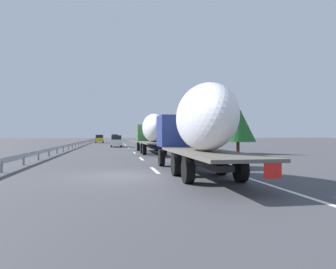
# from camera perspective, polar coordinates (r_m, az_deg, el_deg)

# --- Properties ---
(ground_plane) EXTENTS (260.00, 260.00, 0.00)m
(ground_plane) POSITION_cam_1_polar(r_m,az_deg,el_deg) (55.41, -9.21, -2.01)
(ground_plane) COLOR #424247
(lane_stripe_0) EXTENTS (3.20, 0.20, 0.01)m
(lane_stripe_0) POSITION_cam_1_polar(r_m,az_deg,el_deg) (17.62, -2.36, -6.31)
(lane_stripe_0) COLOR white
(lane_stripe_0) RESTS_ON ground_plane
(lane_stripe_1) EXTENTS (3.20, 0.20, 0.01)m
(lane_stripe_1) POSITION_cam_1_polar(r_m,az_deg,el_deg) (25.87, -4.70, -4.29)
(lane_stripe_1) COLOR white
(lane_stripe_1) RESTS_ON ground_plane
(lane_stripe_2) EXTENTS (3.20, 0.20, 0.01)m
(lane_stripe_2) POSITION_cam_1_polar(r_m,az_deg,el_deg) (34.45, -5.94, -3.23)
(lane_stripe_2) COLOR white
(lane_stripe_2) RESTS_ON ground_plane
(lane_stripe_3) EXTENTS (3.20, 0.20, 0.01)m
(lane_stripe_3) POSITION_cam_1_polar(r_m,az_deg,el_deg) (47.22, -6.94, -2.36)
(lane_stripe_3) COLOR white
(lane_stripe_3) RESTS_ON ground_plane
(lane_stripe_4) EXTENTS (3.20, 0.20, 0.01)m
(lane_stripe_4) POSITION_cam_1_polar(r_m,az_deg,el_deg) (59.43, -7.50, -1.87)
(lane_stripe_4) COLOR white
(lane_stripe_4) RESTS_ON ground_plane
(lane_stripe_5) EXTENTS (3.20, 0.20, 0.01)m
(lane_stripe_5) POSITION_cam_1_polar(r_m,az_deg,el_deg) (62.70, -7.61, -1.78)
(lane_stripe_5) COLOR white
(lane_stripe_5) RESTS_ON ground_plane
(lane_stripe_6) EXTENTS (3.20, 0.20, 0.01)m
(lane_stripe_6) POSITION_cam_1_polar(r_m,az_deg,el_deg) (71.74, -7.87, -1.55)
(lane_stripe_6) COLOR white
(lane_stripe_6) RESTS_ON ground_plane
(edge_line_right) EXTENTS (110.00, 0.20, 0.01)m
(edge_line_right) POSITION_cam_1_polar(r_m,az_deg,el_deg) (60.69, -4.04, -1.83)
(edge_line_right) COLOR white
(edge_line_right) RESTS_ON ground_plane
(truck_lead) EXTENTS (14.16, 2.55, 4.04)m
(truck_lead) POSITION_cam_1_polar(r_m,az_deg,el_deg) (33.80, -2.81, 0.66)
(truck_lead) COLOR #387038
(truck_lead) RESTS_ON ground_plane
(truck_trailing) EXTENTS (13.09, 2.55, 4.21)m
(truck_trailing) POSITION_cam_1_polar(r_m,az_deg,el_deg) (15.72, 5.18, 1.66)
(truck_trailing) COLOR navy
(truck_trailing) RESTS_ON ground_plane
(car_white_van) EXTENTS (4.44, 1.73, 1.82)m
(car_white_van) POSITION_cam_1_polar(r_m,az_deg,el_deg) (51.15, -9.11, -1.15)
(car_white_van) COLOR white
(car_white_van) RESTS_ON ground_plane
(car_silver_hatch) EXTENTS (4.02, 1.81, 1.99)m
(car_silver_hatch) POSITION_cam_1_polar(r_m,az_deg,el_deg) (106.94, -9.43, -0.52)
(car_silver_hatch) COLOR #ADB2B7
(car_silver_hatch) RESTS_ON ground_plane
(car_yellow_coupe) EXTENTS (4.00, 1.89, 1.89)m
(car_yellow_coupe) POSITION_cam_1_polar(r_m,az_deg,el_deg) (76.98, -12.00, -0.75)
(car_yellow_coupe) COLOR gold
(car_yellow_coupe) RESTS_ON ground_plane
(car_blue_sedan) EXTENTS (4.67, 1.83, 1.96)m
(car_blue_sedan) POSITION_cam_1_polar(r_m,az_deg,el_deg) (96.20, -9.35, -0.58)
(car_blue_sedan) COLOR #28479E
(car_blue_sedan) RESTS_ON ground_plane
(road_sign) EXTENTS (0.10, 0.90, 2.91)m
(road_sign) POSITION_cam_1_polar(r_m,az_deg,el_deg) (59.86, -2.81, 0.07)
(road_sign) COLOR gray
(road_sign) RESTS_ON ground_plane
(tree_0) EXTENTS (3.13, 3.13, 5.96)m
(tree_0) POSITION_cam_1_polar(r_m,az_deg,el_deg) (104.47, -2.42, 1.03)
(tree_0) COLOR #472D19
(tree_0) RESTS_ON ground_plane
(tree_1) EXTENTS (3.62, 3.62, 4.95)m
(tree_1) POSITION_cam_1_polar(r_m,az_deg,el_deg) (33.72, 12.25, 1.92)
(tree_1) COLOR #472D19
(tree_1) RESTS_ON ground_plane
(tree_2) EXTENTS (3.92, 3.92, 6.01)m
(tree_2) POSITION_cam_1_polar(r_m,az_deg,el_deg) (100.95, -2.64, 0.99)
(tree_2) COLOR #472D19
(tree_2) RESTS_ON ground_plane
(guardrail_median) EXTENTS (94.00, 0.10, 0.76)m
(guardrail_median) POSITION_cam_1_polar(r_m,az_deg,el_deg) (58.66, -15.10, -1.34)
(guardrail_median) COLOR #9EA0A5
(guardrail_median) RESTS_ON ground_plane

